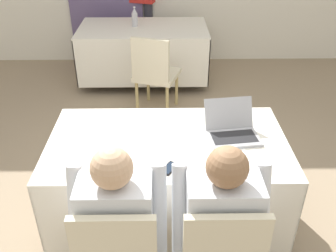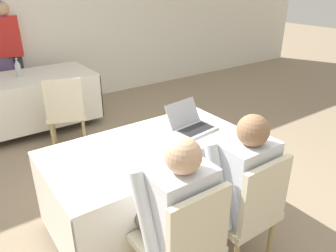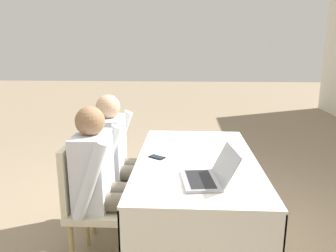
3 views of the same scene
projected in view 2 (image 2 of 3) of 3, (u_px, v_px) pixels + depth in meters
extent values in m
plane|color=gray|center=(153.00, 220.00, 2.80)|extent=(24.00, 24.00, 0.00)
cube|color=silver|center=(26.00, 18.00, 4.70)|extent=(12.00, 0.06, 2.70)
cube|color=white|center=(152.00, 147.00, 2.50)|extent=(1.60, 0.90, 0.02)
cube|color=white|center=(186.00, 210.00, 2.30)|extent=(1.60, 0.01, 0.59)
cube|color=white|center=(126.00, 158.00, 2.96)|extent=(1.60, 0.01, 0.59)
cube|color=white|center=(54.00, 219.00, 2.22)|extent=(0.01, 0.90, 0.59)
cube|color=white|center=(224.00, 153.00, 3.05)|extent=(0.01, 0.90, 0.59)
cylinder|color=#333333|center=(153.00, 215.00, 2.78)|extent=(0.06, 0.06, 0.11)
cube|color=white|center=(29.00, 77.00, 4.24)|extent=(1.60, 0.90, 0.02)
cube|color=white|center=(42.00, 109.00, 4.04)|extent=(1.60, 0.01, 0.59)
cube|color=white|center=(24.00, 90.00, 4.70)|extent=(1.60, 0.01, 0.59)
cube|color=white|center=(89.00, 88.00, 4.79)|extent=(0.01, 0.90, 0.59)
cylinder|color=#333333|center=(37.00, 123.00, 4.52)|extent=(0.06, 0.06, 0.11)
cube|color=#99999E|center=(196.00, 130.00, 2.73)|extent=(0.36, 0.26, 0.02)
cube|color=black|center=(196.00, 129.00, 2.73)|extent=(0.31, 0.19, 0.00)
cube|color=#99999E|center=(183.00, 113.00, 2.80)|extent=(0.35, 0.15, 0.19)
cube|color=black|center=(183.00, 113.00, 2.80)|extent=(0.31, 0.12, 0.17)
cube|color=black|center=(176.00, 162.00, 2.28)|extent=(0.12, 0.14, 0.01)
cube|color=#192333|center=(176.00, 161.00, 2.27)|extent=(0.11, 0.12, 0.00)
cube|color=white|center=(197.00, 135.00, 2.67)|extent=(0.25, 0.32, 0.00)
cylinder|color=#B7B7C1|center=(18.00, 70.00, 4.18)|extent=(0.07, 0.07, 0.16)
cone|color=#B7B7C1|center=(17.00, 62.00, 4.14)|extent=(0.06, 0.06, 0.06)
cylinder|color=silver|center=(16.00, 59.00, 4.12)|extent=(0.03, 0.03, 0.01)
cylinder|color=tan|center=(181.00, 242.00, 2.30)|extent=(0.04, 0.04, 0.40)
cube|color=beige|center=(176.00, 244.00, 1.98)|extent=(0.44, 0.44, 0.05)
cube|color=beige|center=(199.00, 231.00, 1.73)|extent=(0.40, 0.04, 0.45)
cylinder|color=tan|center=(234.00, 214.00, 2.57)|extent=(0.04, 0.04, 0.40)
cylinder|color=tan|center=(200.00, 232.00, 2.39)|extent=(0.04, 0.04, 0.40)
cylinder|color=tan|center=(270.00, 240.00, 2.31)|extent=(0.04, 0.04, 0.40)
cube|color=beige|center=(237.00, 211.00, 2.26)|extent=(0.44, 0.44, 0.05)
cube|color=beige|center=(265.00, 196.00, 2.00)|extent=(0.40, 0.04, 0.45)
cylinder|color=tan|center=(83.00, 123.00, 4.16)|extent=(0.04, 0.04, 0.40)
cylinder|color=tan|center=(54.00, 126.00, 4.06)|extent=(0.04, 0.04, 0.40)
cylinder|color=tan|center=(84.00, 135.00, 3.85)|extent=(0.04, 0.04, 0.40)
cylinder|color=tan|center=(53.00, 139.00, 3.76)|extent=(0.04, 0.04, 0.40)
cube|color=beige|center=(66.00, 113.00, 3.86)|extent=(0.56, 0.56, 0.05)
cube|color=beige|center=(63.00, 99.00, 3.58)|extent=(0.40, 0.17, 0.45)
cylinder|color=#665B4C|center=(176.00, 214.00, 2.09)|extent=(0.13, 0.42, 0.13)
cylinder|color=#665B4C|center=(152.00, 226.00, 1.99)|extent=(0.13, 0.42, 0.13)
cylinder|color=#665B4C|center=(160.00, 233.00, 2.34)|extent=(0.10, 0.10, 0.45)
cylinder|color=#665B4C|center=(139.00, 244.00, 2.25)|extent=(0.10, 0.10, 0.45)
cube|color=silver|center=(182.00, 210.00, 1.83)|extent=(0.36, 0.22, 0.52)
cylinder|color=silver|center=(206.00, 193.00, 1.96)|extent=(0.08, 0.26, 0.54)
cylinder|color=silver|center=(146.00, 220.00, 1.74)|extent=(0.08, 0.26, 0.54)
sphere|color=tan|center=(183.00, 156.00, 1.68)|extent=(0.20, 0.20, 0.20)
cylinder|color=#665B4C|center=(234.00, 187.00, 2.36)|extent=(0.13, 0.42, 0.13)
cylinder|color=#665B4C|center=(216.00, 195.00, 2.27)|extent=(0.13, 0.42, 0.13)
cylinder|color=#665B4C|center=(215.00, 206.00, 2.62)|extent=(0.10, 0.10, 0.45)
cylinder|color=#665B4C|center=(197.00, 215.00, 2.52)|extent=(0.10, 0.10, 0.45)
cube|color=silver|center=(247.00, 180.00, 2.10)|extent=(0.36, 0.22, 0.52)
cylinder|color=silver|center=(264.00, 166.00, 2.24)|extent=(0.08, 0.26, 0.54)
cylinder|color=silver|center=(219.00, 187.00, 2.02)|extent=(0.08, 0.26, 0.54)
sphere|color=#8C6647|center=(253.00, 130.00, 1.95)|extent=(0.20, 0.20, 0.20)
cylinder|color=#33333D|center=(11.00, 85.00, 4.88)|extent=(0.12, 0.12, 0.85)
cylinder|color=#33333D|center=(23.00, 84.00, 4.92)|extent=(0.12, 0.12, 0.85)
cube|color=red|center=(7.00, 37.00, 4.61)|extent=(0.38, 0.29, 0.55)
sphere|color=tan|center=(2.00, 9.00, 4.45)|extent=(0.19, 0.19, 0.19)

